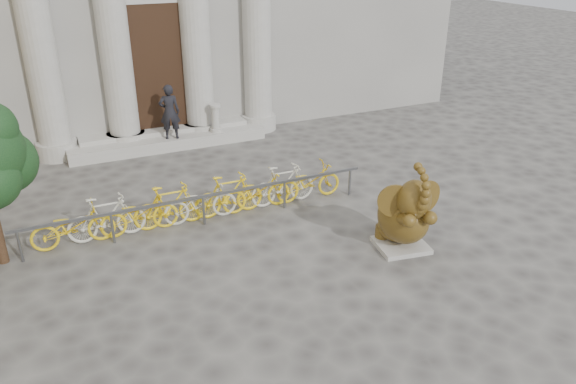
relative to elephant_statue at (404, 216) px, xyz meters
name	(u,v)px	position (x,y,z in m)	size (l,w,h in m)	color
ground	(301,314)	(-2.91, -1.14, -0.74)	(80.00, 80.00, 0.00)	#474442
entrance_steps	(168,141)	(-2.91, 8.26, -0.56)	(6.00, 1.20, 0.36)	#A8A59E
elephant_statue	(404,216)	(0.00, 0.00, 0.00)	(1.36, 1.58, 2.05)	#A8A59E
bike_rack	(200,200)	(-3.45, 3.01, -0.24)	(8.00, 0.53, 1.00)	slate
pedestrian	(170,112)	(-2.87, 7.91, 0.45)	(0.61, 0.40, 1.66)	black
balustrade_post	(215,119)	(-1.44, 7.96, 0.02)	(0.36, 0.36, 0.88)	#A8A59E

